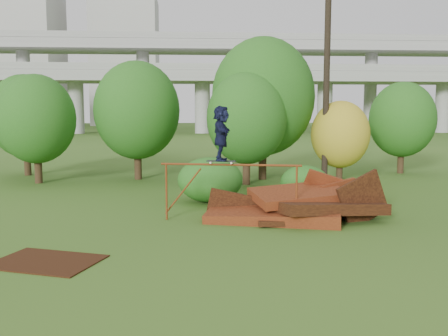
{
  "coord_description": "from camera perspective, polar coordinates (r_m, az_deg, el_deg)",
  "views": [
    {
      "loc": [
        -1.8,
        -12.75,
        3.31
      ],
      "look_at": [
        -0.8,
        2.0,
        1.6
      ],
      "focal_mm": 40.0,
      "sensor_mm": 36.0,
      "label": 1
    }
  ],
  "objects": [
    {
      "name": "building_right",
      "position": [
        116.12,
        -11.12,
        11.77
      ],
      "size": [
        14.0,
        14.0,
        28.0
      ],
      "primitive_type": "cube",
      "color": "#9E9E99",
      "rests_on": "ground"
    },
    {
      "name": "tree_2",
      "position": [
        22.2,
        2.61,
        5.69
      ],
      "size": [
        3.56,
        3.56,
        5.01
      ],
      "color": "black",
      "rests_on": "ground"
    },
    {
      "name": "tree_0",
      "position": [
        24.12,
        -20.67,
        5.25
      ],
      "size": [
        3.5,
        3.5,
        4.94
      ],
      "color": "black",
      "rests_on": "ground"
    },
    {
      "name": "shrub_left",
      "position": [
        18.02,
        -1.58,
        -1.35
      ],
      "size": [
        2.36,
        2.18,
        1.63
      ],
      "primitive_type": "ellipsoid",
      "color": "#194C14",
      "rests_on": "ground"
    },
    {
      "name": "tree_3",
      "position": [
        23.94,
        4.49,
        8.12
      ],
      "size": [
        4.87,
        4.87,
        6.76
      ],
      "color": "black",
      "rests_on": "ground"
    },
    {
      "name": "tree_6",
      "position": [
        27.29,
        -21.74,
        5.5
      ],
      "size": [
        3.67,
        3.67,
        5.12
      ],
      "color": "black",
      "rests_on": "ground"
    },
    {
      "name": "tree_4",
      "position": [
        23.92,
        13.15,
        3.74
      ],
      "size": [
        2.72,
        2.72,
        3.76
      ],
      "color": "black",
      "rests_on": "ground"
    },
    {
      "name": "freeway_overpass",
      "position": [
        76.01,
        -2.56,
        11.89
      ],
      "size": [
        160.0,
        15.0,
        13.7
      ],
      "color": "gray",
      "rests_on": "ground"
    },
    {
      "name": "building_left",
      "position": [
        114.55,
        -22.91,
        13.22
      ],
      "size": [
        18.0,
        16.0,
        35.0
      ],
      "primitive_type": "cube",
      "color": "#9E9E99",
      "rests_on": "ground"
    },
    {
      "name": "tree_5",
      "position": [
        27.82,
        19.71,
        5.23
      ],
      "size": [
        3.42,
        3.42,
        4.81
      ],
      "color": "black",
      "rests_on": "ground"
    },
    {
      "name": "utility_pole",
      "position": [
        23.31,
        11.7,
        12.28
      ],
      "size": [
        1.4,
        0.28,
        11.19
      ],
      "color": "black",
      "rests_on": "ground"
    },
    {
      "name": "skateboard",
      "position": [
        14.77,
        -0.31,
        0.79
      ],
      "size": [
        0.89,
        0.4,
        0.09
      ],
      "rotation": [
        0.0,
        0.0,
        -0.2
      ],
      "color": "black",
      "rests_on": "grind_rail"
    },
    {
      "name": "scrap_pile",
      "position": [
        15.51,
        8.17,
        -4.41
      ],
      "size": [
        5.74,
        3.4,
        1.91
      ],
      "color": "#431A0C",
      "rests_on": "ground"
    },
    {
      "name": "tree_1",
      "position": [
        24.22,
        -9.92,
        6.5
      ],
      "size": [
        4.06,
        4.06,
        5.65
      ],
      "color": "black",
      "rests_on": "ground"
    },
    {
      "name": "grind_rail",
      "position": [
        14.79,
        0.74,
        -1.0
      ],
      "size": [
        4.13,
        0.88,
        1.74
      ],
      "color": "brown",
      "rests_on": "ground"
    },
    {
      "name": "flat_plate",
      "position": [
        11.78,
        -19.65,
        -10.04
      ],
      "size": [
        2.65,
        2.27,
        0.03
      ],
      "primitive_type": "cube",
      "rotation": [
        0.0,
        0.0,
        -0.35
      ],
      "color": "black",
      "rests_on": "ground"
    },
    {
      "name": "shrub_right",
      "position": [
        18.75,
        9.21,
        -1.66
      ],
      "size": [
        1.82,
        1.67,
        1.29
      ],
      "primitive_type": "ellipsoid",
      "color": "#194C14",
      "rests_on": "ground"
    },
    {
      "name": "skater",
      "position": [
        14.71,
        -0.31,
        3.99
      ],
      "size": [
        0.63,
        1.54,
        1.62
      ],
      "primitive_type": "imported",
      "rotation": [
        0.0,
        0.0,
        1.47
      ],
      "color": "#131736",
      "rests_on": "skateboard"
    },
    {
      "name": "ground",
      "position": [
        13.29,
        4.06,
        -7.84
      ],
      "size": [
        240.0,
        240.0,
        0.0
      ],
      "primitive_type": "plane",
      "color": "#2D5116",
      "rests_on": "ground"
    }
  ]
}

